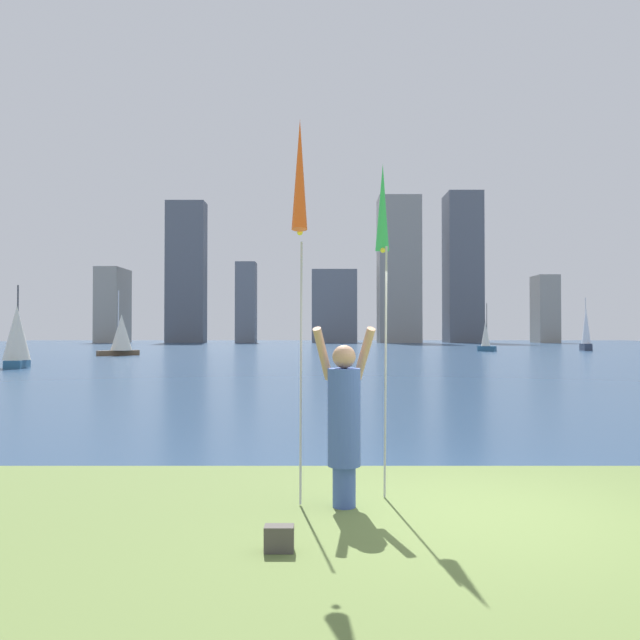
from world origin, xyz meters
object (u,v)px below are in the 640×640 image
object	(u,v)px
person	(341,418)
bag	(276,539)
sailboat_1	(14,337)
kite_flag_right	(380,217)
sailboat_0	(483,337)
sailboat_5	(583,331)
sailboat_4	(118,334)
kite_flag_left	(297,184)

from	to	relation	value
person	bag	distance (m)	1.68
sailboat_1	bag	bearing A→B (deg)	-60.24
kite_flag_right	sailboat_0	distance (m)	52.25
sailboat_5	sailboat_1	bearing A→B (deg)	-145.54
sailboat_4	sailboat_5	world-z (taller)	sailboat_5
kite_flag_right	bag	world-z (taller)	kite_flag_right
person	sailboat_5	bearing A→B (deg)	72.45
kite_flag_right	bag	size ratio (longest dim) A/B	15.20
sailboat_4	sailboat_5	bearing A→B (deg)	16.34
sailboat_4	sailboat_5	xyz separation A→B (m)	(40.49, 11.87, 0.25)
person	kite_flag_right	size ratio (longest dim) A/B	0.50
kite_flag_right	sailboat_5	size ratio (longest dim) A/B	0.75
person	sailboat_4	size ratio (longest dim) A/B	0.38
sailboat_1	sailboat_0	bearing A→B (deg)	40.23
kite_flag_left	bag	size ratio (longest dim) A/B	16.39
kite_flag_left	sailboat_5	world-z (taller)	sailboat_5
kite_flag_left	bag	bearing A→B (deg)	-96.92
sailboat_0	sailboat_5	xyz separation A→B (m)	(10.08, 2.03, 0.56)
kite_flag_right	sailboat_5	xyz separation A→B (m)	(24.62, 52.18, -1.29)
bag	sailboat_0	world-z (taller)	sailboat_0
kite_flag_left	kite_flag_right	xyz separation A→B (m)	(0.93, 0.72, -0.21)
sailboat_0	sailboat_5	distance (m)	10.30
kite_flag_right	sailboat_1	bearing A→B (deg)	123.38
bag	sailboat_4	size ratio (longest dim) A/B	0.05
sailboat_1	sailboat_5	size ratio (longest dim) A/B	0.83
kite_flag_left	sailboat_5	distance (m)	58.77
bag	sailboat_5	xyz separation A→B (m)	(25.68, 54.03, 1.77)
person	kite_flag_left	world-z (taller)	kite_flag_left
person	kite_flag_left	bearing A→B (deg)	-146.99
sailboat_0	sailboat_5	world-z (taller)	sailboat_5
bag	sailboat_1	size ratio (longest dim) A/B	0.06
kite_flag_right	sailboat_1	world-z (taller)	sailboat_1
sailboat_0	sailboat_4	world-z (taller)	sailboat_4
person	sailboat_0	bearing A→B (deg)	81.41
kite_flag_left	sailboat_4	world-z (taller)	sailboat_4
kite_flag_right	sailboat_4	distance (m)	43.35
person	sailboat_1	xyz separation A→B (m)	(-15.55, 24.81, 0.61)
bag	sailboat_5	distance (m)	59.85
sailboat_5	sailboat_4	bearing A→B (deg)	-163.66
kite_flag_right	sailboat_4	size ratio (longest dim) A/B	0.76
bag	sailboat_4	xyz separation A→B (m)	(-14.81, 42.16, 1.52)
kite_flag_left	sailboat_0	xyz separation A→B (m)	(15.47, 50.87, -2.05)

